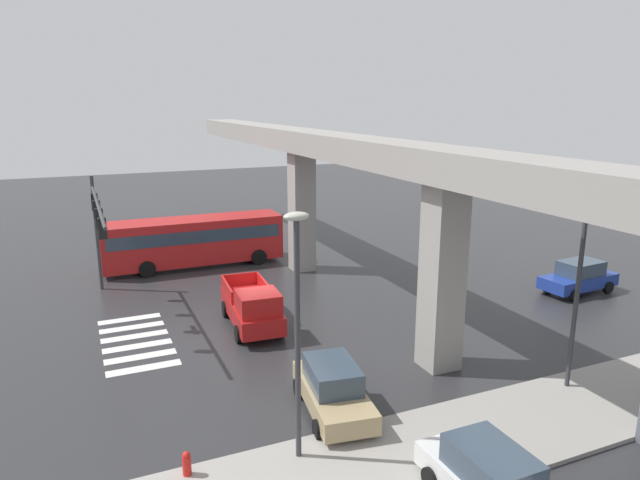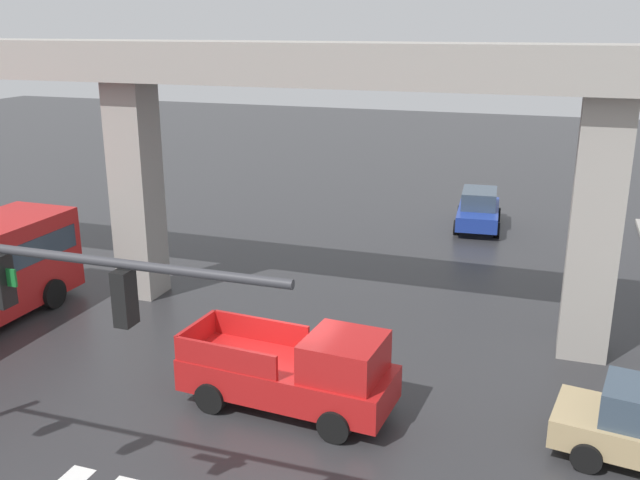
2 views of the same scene
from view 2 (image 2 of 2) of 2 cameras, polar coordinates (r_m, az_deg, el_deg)
name	(u,v)px [view 2 (image 2 of 2)]	position (r m, az deg, el deg)	size (l,w,h in m)	color
ground_plane	(286,390)	(18.16, -2.80, -12.07)	(120.00, 120.00, 0.00)	#2D2D30
elevated_overpass	(343,86)	(20.36, 1.89, 12.41)	(53.10, 2.33, 8.37)	#9E9991
pickup_truck	(299,372)	(16.86, -1.74, -10.69)	(5.23, 2.37, 2.08)	red
sedan_blue	(479,209)	(32.53, 12.73, 2.46)	(2.22, 4.42, 1.72)	#1E3899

